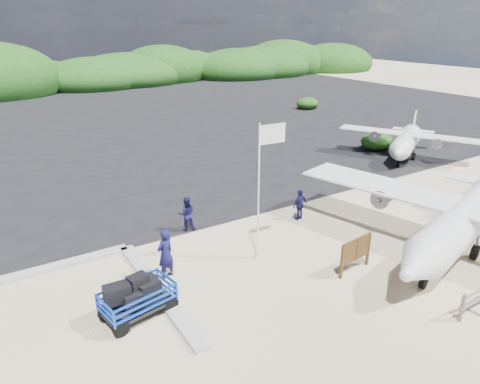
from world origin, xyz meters
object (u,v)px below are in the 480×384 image
at_px(crew_c, 300,205).
at_px(flagpole, 257,258).
at_px(aircraft_small, 11,124).
at_px(crew_a, 165,254).
at_px(crew_b, 187,214).
at_px(signboard, 354,271).
at_px(baggage_cart, 140,315).
at_px(aircraft_large, 232,120).

bearing_deg(crew_c, flagpole, 17.91).
bearing_deg(aircraft_small, crew_a, 64.90).
bearing_deg(aircraft_small, flagpole, 71.14).
bearing_deg(crew_b, signboard, 140.28).
height_order(baggage_cart, crew_b, crew_b).
height_order(signboard, crew_c, crew_c).
height_order(crew_c, aircraft_small, crew_c).
bearing_deg(crew_a, crew_c, 169.31).
distance_m(baggage_cart, crew_b, 6.17).
relative_size(signboard, aircraft_large, 0.13).
bearing_deg(crew_a, baggage_cart, 24.23).
xyz_separation_m(crew_b, crew_c, (5.04, -1.76, -0.05)).
distance_m(baggage_cart, aircraft_large, 29.54).
bearing_deg(signboard, flagpole, 126.94).
distance_m(flagpole, aircraft_small, 32.76).
bearing_deg(crew_c, crew_a, 0.35).
bearing_deg(aircraft_small, baggage_cart, 61.90).
height_order(flagpole, crew_a, flagpole).
distance_m(baggage_cart, flagpole, 5.33).
xyz_separation_m(flagpole, crew_c, (3.71, 1.95, 0.76)).
height_order(crew_c, aircraft_large, aircraft_large).
xyz_separation_m(baggage_cart, crew_a, (1.63, 1.63, 0.97)).
bearing_deg(flagpole, baggage_cart, -169.22).
height_order(signboard, aircraft_large, aircraft_large).
relative_size(crew_a, crew_b, 1.19).
height_order(baggage_cart, aircraft_large, aircraft_large).
xyz_separation_m(baggage_cart, flagpole, (5.24, 1.00, 0.00)).
distance_m(baggage_cart, crew_a, 2.50).
height_order(flagpole, aircraft_small, flagpole).
bearing_deg(signboard, crew_a, 145.24).
xyz_separation_m(baggage_cart, aircraft_small, (-0.68, 33.22, 0.00)).
relative_size(signboard, crew_a, 0.90).
bearing_deg(flagpole, crew_b, 109.80).
height_order(crew_a, aircraft_large, aircraft_large).
relative_size(flagpole, crew_c, 3.61).
bearing_deg(aircraft_large, flagpole, 46.19).
height_order(signboard, crew_b, crew_b).
distance_m(crew_b, crew_c, 5.34).
xyz_separation_m(flagpole, crew_b, (-1.33, 3.71, 0.81)).
relative_size(flagpole, aircraft_small, 0.73).
bearing_deg(crew_b, baggage_cart, 69.46).
relative_size(crew_a, crew_c, 1.28).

